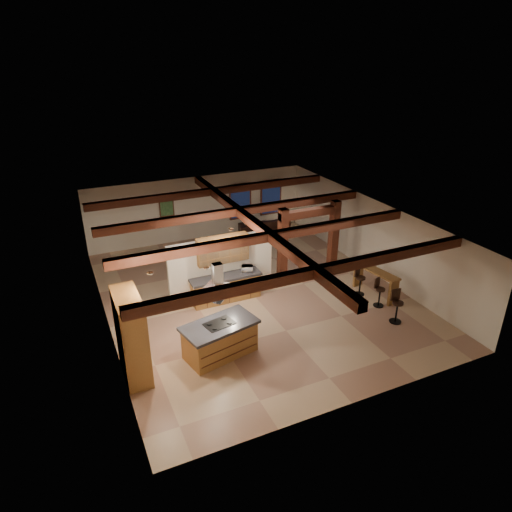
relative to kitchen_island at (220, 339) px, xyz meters
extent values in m
plane|color=tan|center=(2.28, 2.75, -0.53)|extent=(12.00, 12.00, 0.00)
plane|color=silver|center=(2.28, 8.75, 0.92)|extent=(10.00, 0.00, 10.00)
plane|color=silver|center=(2.28, -3.25, 0.92)|extent=(10.00, 0.00, 10.00)
plane|color=silver|center=(-2.72, 2.75, 0.92)|extent=(0.00, 12.00, 12.00)
plane|color=silver|center=(7.28, 2.75, 0.92)|extent=(0.00, 12.00, 12.00)
plane|color=#3E2013|center=(2.28, 2.75, 2.37)|extent=(12.00, 12.00, 0.00)
cube|color=#3E160F|center=(2.28, -1.25, 2.23)|extent=(10.00, 0.25, 0.28)
cube|color=#3E160F|center=(2.28, 1.45, 2.23)|extent=(10.00, 0.25, 0.28)
cube|color=#3E160F|center=(2.28, 4.05, 2.23)|extent=(10.00, 0.25, 0.28)
cube|color=#3E160F|center=(2.28, 6.75, 2.23)|extent=(10.00, 0.25, 0.28)
cube|color=#3E160F|center=(2.28, 2.75, 2.23)|extent=(0.28, 12.00, 0.28)
cube|color=#3E160F|center=(3.68, 3.25, 0.92)|extent=(0.30, 0.30, 2.90)
cube|color=#3E160F|center=(5.88, 3.25, 0.92)|extent=(0.30, 0.30, 2.90)
cube|color=#3E160F|center=(4.78, 3.25, 2.07)|extent=(2.50, 0.28, 0.28)
cube|color=silver|center=(1.28, 3.25, 0.57)|extent=(3.80, 0.18, 2.20)
cube|color=olive|center=(-2.39, 0.15, 0.67)|extent=(0.64, 1.60, 2.40)
cube|color=silver|center=(-2.09, 0.15, 0.62)|extent=(0.06, 0.62, 0.95)
cube|color=black|center=(-2.05, 0.15, 0.82)|extent=(0.01, 0.50, 0.28)
cube|color=olive|center=(1.28, 2.86, -0.10)|extent=(2.40, 0.60, 0.86)
cube|color=black|center=(1.28, 2.86, 0.37)|extent=(2.50, 0.66, 0.08)
cube|color=olive|center=(1.28, 3.07, 1.32)|extent=(1.80, 0.34, 0.95)
cube|color=silver|center=(1.28, 2.89, 1.32)|extent=(1.74, 0.02, 0.90)
pyramid|color=silver|center=(0.00, 0.00, 1.20)|extent=(1.10, 1.10, 0.45)
cube|color=silver|center=(0.00, 0.00, 2.01)|extent=(0.26, 0.22, 0.73)
cube|color=#3E160F|center=(4.28, 8.69, 0.97)|extent=(1.10, 0.05, 1.70)
cube|color=black|center=(4.28, 8.66, 0.97)|extent=(0.95, 0.02, 1.55)
cube|color=#3E160F|center=(5.88, 8.69, 0.97)|extent=(1.10, 0.05, 1.70)
cube|color=black|center=(5.88, 8.66, 0.97)|extent=(0.95, 0.02, 1.55)
cube|color=#3E160F|center=(0.78, 8.69, 1.17)|extent=(0.65, 0.04, 0.85)
cube|color=#224F29|center=(0.78, 8.66, 1.17)|extent=(0.55, 0.01, 0.75)
cylinder|color=silver|center=(-0.32, -0.05, 2.34)|extent=(0.16, 0.16, 0.03)
cylinder|color=silver|center=(1.28, 2.25, 2.34)|extent=(0.16, 0.16, 0.03)
cylinder|color=silver|center=(-1.72, 0.25, 2.34)|extent=(0.16, 0.16, 0.03)
cube|color=olive|center=(0.00, 0.00, -0.05)|extent=(2.14, 1.40, 0.94)
cube|color=black|center=(0.00, 0.00, 0.46)|extent=(2.30, 1.55, 0.09)
cube|color=black|center=(0.00, 0.00, 0.51)|extent=(0.92, 0.72, 0.02)
imported|color=#391E0E|center=(2.28, 5.16, -0.18)|extent=(1.98, 1.15, 0.68)
imported|color=black|center=(5.16, 8.25, -0.22)|extent=(2.24, 1.22, 0.62)
imported|color=silver|center=(2.10, 2.86, 0.52)|extent=(0.47, 0.40, 0.22)
cube|color=olive|center=(6.23, 0.99, 0.41)|extent=(0.74, 1.88, 0.06)
cube|color=olive|center=(6.36, 0.18, -0.07)|extent=(0.42, 0.15, 0.92)
cube|color=olive|center=(6.11, 1.81, -0.07)|extent=(0.42, 0.15, 0.92)
cube|color=#3E160F|center=(6.36, 8.11, -0.26)|extent=(0.48, 0.48, 0.53)
cylinder|color=black|center=(6.36, 8.11, 0.08)|extent=(0.06, 0.06, 0.15)
cone|color=#FFD299|center=(6.36, 8.11, 0.24)|extent=(0.27, 0.27, 0.17)
cylinder|color=black|center=(5.74, -0.75, 0.18)|extent=(0.35, 0.35, 0.07)
cube|color=black|center=(5.75, -0.59, 0.40)|extent=(0.33, 0.07, 0.39)
cylinder|color=black|center=(5.74, -0.75, -0.17)|extent=(0.06, 0.06, 0.68)
cylinder|color=black|center=(5.74, -0.75, -0.51)|extent=(0.39, 0.39, 0.03)
cylinder|color=black|center=(5.88, 0.29, 0.12)|extent=(0.32, 0.32, 0.06)
cube|color=black|center=(5.83, 0.43, 0.32)|extent=(0.30, 0.14, 0.36)
cylinder|color=black|center=(5.88, 0.29, -0.20)|extent=(0.05, 0.05, 0.62)
cylinder|color=black|center=(5.88, 0.29, -0.51)|extent=(0.36, 0.36, 0.03)
cylinder|color=black|center=(5.76, 1.22, 0.14)|extent=(0.33, 0.33, 0.06)
cube|color=black|center=(5.70, 1.36, 0.36)|extent=(0.31, 0.15, 0.37)
cylinder|color=black|center=(5.76, 1.22, -0.19)|extent=(0.06, 0.06, 0.65)
cylinder|color=black|center=(5.76, 1.22, -0.51)|extent=(0.37, 0.37, 0.03)
cube|color=#3E160F|center=(1.37, 4.83, -0.08)|extent=(0.55, 0.55, 0.06)
cube|color=#3E160F|center=(1.45, 5.02, 0.28)|extent=(0.39, 0.22, 0.74)
cylinder|color=#3E160F|center=(1.14, 4.75, -0.32)|extent=(0.05, 0.05, 0.41)
cylinder|color=#3E160F|center=(1.45, 4.61, -0.32)|extent=(0.05, 0.05, 0.41)
cylinder|color=#3E160F|center=(1.28, 5.05, -0.32)|extent=(0.05, 0.05, 0.41)
cylinder|color=#3E160F|center=(1.59, 4.91, -0.32)|extent=(0.05, 0.05, 0.41)
cube|color=#3E160F|center=(1.94, 6.08, -0.08)|extent=(0.55, 0.55, 0.06)
cube|color=#3E160F|center=(1.86, 5.89, 0.28)|extent=(0.39, 0.22, 0.74)
cylinder|color=#3E160F|center=(2.17, 6.16, -0.32)|extent=(0.05, 0.05, 0.41)
cylinder|color=#3E160F|center=(1.86, 6.30, -0.32)|extent=(0.05, 0.05, 0.41)
cylinder|color=#3E160F|center=(2.02, 5.86, -0.32)|extent=(0.05, 0.05, 0.41)
cylinder|color=#3E160F|center=(1.72, 6.00, -0.32)|extent=(0.05, 0.05, 0.41)
cube|color=#3E160F|center=(1.99, 4.54, -0.08)|extent=(0.55, 0.55, 0.06)
cube|color=#3E160F|center=(2.08, 4.73, 0.28)|extent=(0.39, 0.22, 0.74)
cylinder|color=#3E160F|center=(1.77, 4.46, -0.32)|extent=(0.05, 0.05, 0.41)
cylinder|color=#3E160F|center=(2.07, 4.32, -0.32)|extent=(0.05, 0.05, 0.41)
cylinder|color=#3E160F|center=(1.91, 4.76, -0.32)|extent=(0.05, 0.05, 0.41)
cylinder|color=#3E160F|center=(2.21, 4.62, -0.32)|extent=(0.05, 0.05, 0.41)
cube|color=#3E160F|center=(2.57, 5.79, -0.08)|extent=(0.55, 0.55, 0.06)
cube|color=#3E160F|center=(2.48, 5.60, 0.28)|extent=(0.39, 0.22, 0.74)
cylinder|color=#3E160F|center=(2.79, 5.87, -0.32)|extent=(0.05, 0.05, 0.41)
cylinder|color=#3E160F|center=(2.49, 6.01, -0.32)|extent=(0.05, 0.05, 0.41)
cylinder|color=#3E160F|center=(2.65, 5.57, -0.32)|extent=(0.05, 0.05, 0.41)
cylinder|color=#3E160F|center=(2.35, 5.71, -0.32)|extent=(0.05, 0.05, 0.41)
cube|color=#3E160F|center=(2.61, 4.25, -0.08)|extent=(0.55, 0.55, 0.06)
cube|color=#3E160F|center=(2.70, 4.44, 0.28)|extent=(0.39, 0.22, 0.74)
cylinder|color=#3E160F|center=(2.39, 4.17, -0.32)|extent=(0.05, 0.05, 0.41)
cylinder|color=#3E160F|center=(2.69, 4.03, -0.32)|extent=(0.05, 0.05, 0.41)
cylinder|color=#3E160F|center=(2.53, 4.47, -0.32)|extent=(0.05, 0.05, 0.41)
cylinder|color=#3E160F|center=(2.83, 4.33, -0.32)|extent=(0.05, 0.05, 0.41)
cube|color=#3E160F|center=(3.19, 5.50, -0.08)|extent=(0.55, 0.55, 0.06)
cube|color=#3E160F|center=(3.10, 5.31, 0.28)|extent=(0.39, 0.22, 0.74)
cylinder|color=#3E160F|center=(3.41, 5.58, -0.32)|extent=(0.05, 0.05, 0.41)
cylinder|color=#3E160F|center=(3.11, 5.72, -0.32)|extent=(0.05, 0.05, 0.41)
cylinder|color=#3E160F|center=(3.27, 5.28, -0.32)|extent=(0.05, 0.05, 0.41)
cylinder|color=#3E160F|center=(2.97, 5.42, -0.32)|extent=(0.05, 0.05, 0.41)
camera|label=1|loc=(-3.56, -10.26, 7.56)|focal=32.00mm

